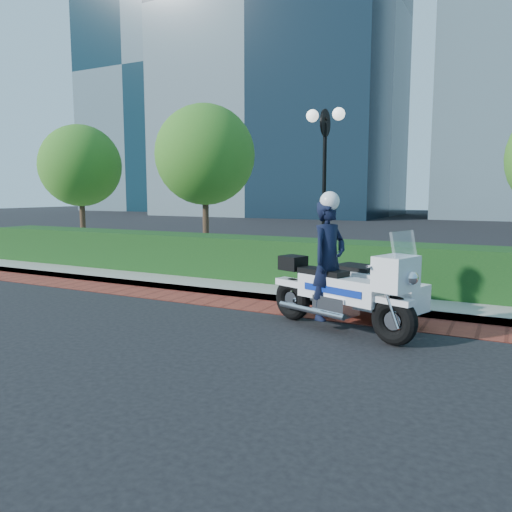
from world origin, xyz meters
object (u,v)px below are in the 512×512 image
at_px(tree_a, 80,166).
at_px(tree_b, 205,155).
at_px(police_motorcycle, 349,281).
at_px(lamppost, 325,164).

relative_size(tree_a, tree_b, 0.94).
bearing_deg(police_motorcycle, tree_b, 159.07).
distance_m(tree_a, police_motorcycle, 13.48).
relative_size(tree_a, police_motorcycle, 1.70).
height_order(tree_a, tree_b, tree_b).
distance_m(lamppost, tree_b, 4.71).
bearing_deg(tree_a, police_motorcycle, -25.11).
bearing_deg(lamppost, tree_a, 172.59).
distance_m(tree_a, tree_b, 5.50).
bearing_deg(tree_a, tree_b, 0.00).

